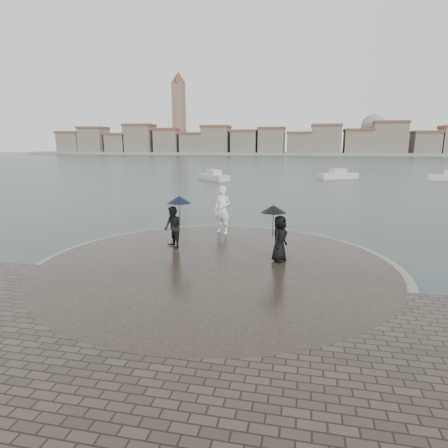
# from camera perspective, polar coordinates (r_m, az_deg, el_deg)

# --- Properties ---
(ground) EXTENTS (400.00, 400.00, 0.00)m
(ground) POSITION_cam_1_polar(r_m,az_deg,el_deg) (9.96, -5.99, -13.88)
(ground) COLOR #2B3835
(ground) RESTS_ON ground
(kerb_ring) EXTENTS (12.50, 12.50, 0.32)m
(kerb_ring) POSITION_cam_1_polar(r_m,az_deg,el_deg) (13.02, -1.21, -6.72)
(kerb_ring) COLOR gray
(kerb_ring) RESTS_ON ground
(quay_tip) EXTENTS (11.90, 11.90, 0.36)m
(quay_tip) POSITION_cam_1_polar(r_m,az_deg,el_deg) (13.01, -1.21, -6.64)
(quay_tip) COLOR #2D261E
(quay_tip) RESTS_ON ground
(statue) EXTENTS (0.90, 0.72, 2.16)m
(statue) POSITION_cam_1_polar(r_m,az_deg,el_deg) (16.98, -0.24, 2.15)
(statue) COLOR white
(statue) RESTS_ON quay_tip
(visitor_left) EXTENTS (1.23, 1.08, 2.04)m
(visitor_left) POSITION_cam_1_polar(r_m,az_deg,el_deg) (14.72, -7.55, 0.54)
(visitor_left) COLOR black
(visitor_left) RESTS_ON quay_tip
(visitor_right) EXTENTS (1.07, 1.01, 1.95)m
(visitor_right) POSITION_cam_1_polar(r_m,az_deg,el_deg) (13.02, 8.24, -1.08)
(visitor_right) COLOR black
(visitor_right) RESTS_ON quay_tip
(far_skyline) EXTENTS (260.00, 20.00, 37.00)m
(far_skyline) POSITION_cam_1_polar(r_m,az_deg,el_deg) (169.46, 9.24, 12.20)
(far_skyline) COLOR gray
(far_skyline) RESTS_ON ground
(boats) EXTENTS (34.69, 9.90, 1.50)m
(boats) POSITION_cam_1_polar(r_m,az_deg,el_deg) (50.09, 16.40, 6.92)
(boats) COLOR beige
(boats) RESTS_ON ground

